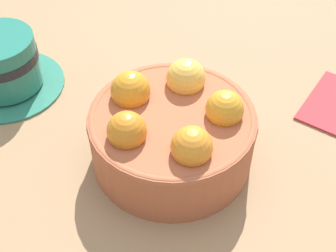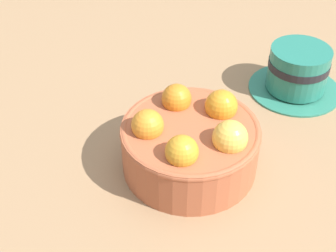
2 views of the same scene
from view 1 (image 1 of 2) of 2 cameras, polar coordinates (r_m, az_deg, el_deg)
name	(u,v)px [view 1 (image 1 of 2)]	position (r cm, az deg, el deg)	size (l,w,h in cm)	color
ground_plane	(172,168)	(53.28, 0.45, -4.98)	(138.36, 109.63, 3.48)	#997551
terracotta_bowl	(172,131)	(49.04, 0.47, -0.66)	(17.04, 17.04, 9.12)	#AD5938
coffee_cup	(2,64)	(61.58, -19.15, 6.93)	(13.98, 13.98, 7.14)	#2C7862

